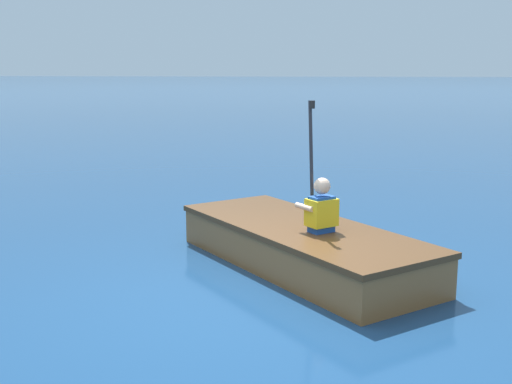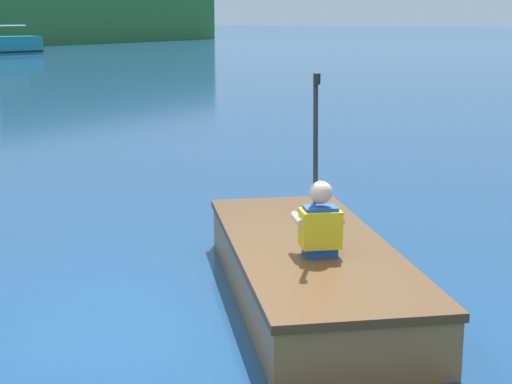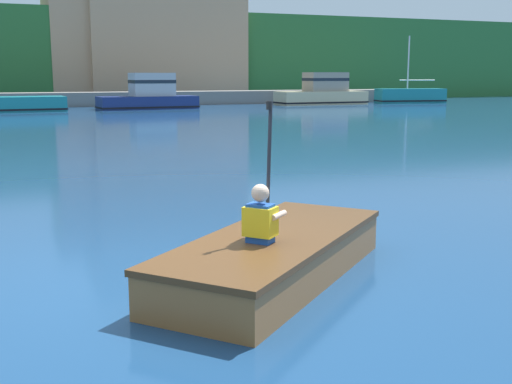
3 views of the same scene
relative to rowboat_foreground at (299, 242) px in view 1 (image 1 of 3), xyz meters
The scene contains 3 objects.
ground_plane 1.25m from the rowboat_foreground, 159.48° to the left, with size 300.00×300.00×0.00m, color navy.
rowboat_foreground is the anchor object (origin of this frame).
person_paddler 0.58m from the rowboat_foreground, 138.20° to the right, with size 0.46×0.46×1.33m.
Camera 1 is at (-5.51, -0.98, 2.10)m, focal length 45.00 mm.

